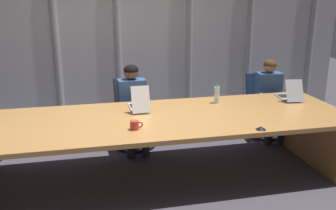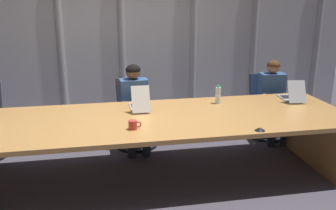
# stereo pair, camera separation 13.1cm
# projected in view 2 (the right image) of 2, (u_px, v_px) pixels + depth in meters

# --- Properties ---
(ground_plane) EXTENTS (15.62, 15.62, 0.00)m
(ground_plane) POSITION_uv_depth(u_px,v_px,m) (146.00, 178.00, 4.43)
(ground_plane) COLOR #47424C
(conference_table) EXTENTS (4.78, 1.44, 0.76)m
(conference_table) POSITION_uv_depth(u_px,v_px,m) (145.00, 129.00, 4.25)
(conference_table) COLOR #B77F42
(conference_table) RESTS_ON ground_plane
(curtain_backdrop) EXTENTS (7.81, 0.17, 2.96)m
(curtain_backdrop) POSITION_uv_depth(u_px,v_px,m) (127.00, 34.00, 6.12)
(curtain_backdrop) COLOR #B2B2B7
(curtain_backdrop) RESTS_ON ground_plane
(laptop_left_mid) EXTENTS (0.22, 0.47, 0.32)m
(laptop_left_mid) POSITION_uv_depth(u_px,v_px,m) (139.00, 104.00, 4.53)
(laptop_left_mid) COLOR beige
(laptop_left_mid) RESTS_ON conference_table
(laptop_center) EXTENTS (0.27, 0.47, 0.29)m
(laptop_center) POSITION_uv_depth(u_px,v_px,m) (292.00, 96.00, 4.92)
(laptop_center) COLOR #A8ADB7
(laptop_center) RESTS_ON conference_table
(office_chair_left_mid) EXTENTS (0.60, 0.61, 0.96)m
(office_chair_left_mid) POSITION_uv_depth(u_px,v_px,m) (135.00, 121.00, 5.34)
(office_chair_left_mid) COLOR #2D2D38
(office_chair_left_mid) RESTS_ON ground_plane
(office_chair_center) EXTENTS (0.60, 0.60, 0.94)m
(office_chair_center) POSITION_uv_depth(u_px,v_px,m) (266.00, 113.00, 5.71)
(office_chair_center) COLOR navy
(office_chair_center) RESTS_ON ground_plane
(person_left_mid) EXTENTS (0.40, 0.56, 1.19)m
(person_left_mid) POSITION_uv_depth(u_px,v_px,m) (135.00, 102.00, 5.10)
(person_left_mid) COLOR #335184
(person_left_mid) RESTS_ON ground_plane
(person_center) EXTENTS (0.41, 0.57, 1.19)m
(person_center) POSITION_uv_depth(u_px,v_px,m) (273.00, 96.00, 5.47)
(person_center) COLOR #335184
(person_center) RESTS_ON ground_plane
(water_bottle_primary) EXTENTS (0.07, 0.07, 0.24)m
(water_bottle_primary) POSITION_uv_depth(u_px,v_px,m) (218.00, 95.00, 4.75)
(water_bottle_primary) COLOR silver
(water_bottle_primary) RESTS_ON conference_table
(coffee_mug_near) EXTENTS (0.14, 0.09, 0.10)m
(coffee_mug_near) POSITION_uv_depth(u_px,v_px,m) (133.00, 125.00, 3.85)
(coffee_mug_near) COLOR #B2332D
(coffee_mug_near) RESTS_ON conference_table
(conference_mic_left_side) EXTENTS (0.11, 0.11, 0.03)m
(conference_mic_left_side) POSITION_uv_depth(u_px,v_px,m) (260.00, 129.00, 3.82)
(conference_mic_left_side) COLOR black
(conference_mic_left_side) RESTS_ON conference_table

